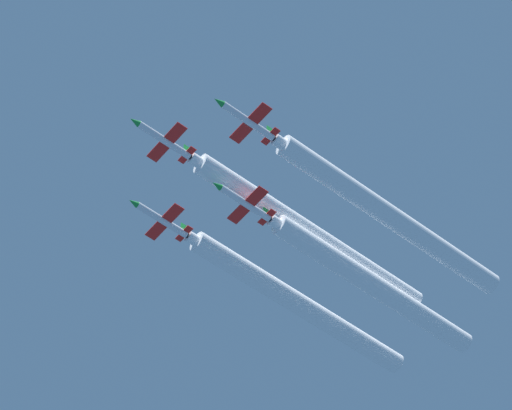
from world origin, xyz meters
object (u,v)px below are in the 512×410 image
object	(u,v)px
jet_lead	(163,139)
jet_left_wingman	(246,120)
jet_right_wingman	(160,219)
jet_slot	(244,202)

from	to	relation	value
jet_lead	jet_left_wingman	world-z (taller)	jet_lead
jet_lead	jet_right_wingman	bearing A→B (deg)	-35.38
jet_left_wingman	jet_slot	bearing A→B (deg)	-36.76
jet_right_wingman	jet_lead	bearing A→B (deg)	144.62
jet_lead	jet_left_wingman	xyz separation A→B (m)	(-12.60, -7.81, -1.68)
jet_right_wingman	jet_left_wingman	bearing A→B (deg)	178.01
jet_left_wingman	jet_right_wingman	world-z (taller)	jet_left_wingman
jet_slot	jet_left_wingman	bearing A→B (deg)	143.24
jet_lead	jet_right_wingman	size ratio (longest dim) A/B	1.00
jet_left_wingman	jet_right_wingman	distance (m)	24.84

